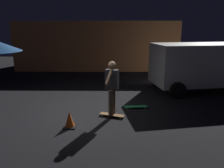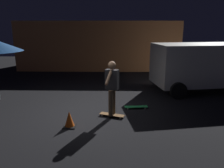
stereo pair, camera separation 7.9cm
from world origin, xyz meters
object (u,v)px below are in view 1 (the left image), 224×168
parked_van (207,64)px  traffic_cone (70,120)px  skateboard_ridden (112,115)px  skateboard_spare (136,107)px  skater (112,84)px

parked_van → traffic_cone: bearing=-143.9°
skateboard_ridden → skateboard_spare: 1.09m
traffic_cone → skateboard_ridden: bearing=32.7°
skater → traffic_cone: 1.62m
skateboard_ridden → skateboard_spare: (0.81, 0.73, 0.00)m
parked_van → skateboard_ridden: size_ratio=6.05×
parked_van → skateboard_ridden: 5.23m
skateboard_spare → traffic_cone: 2.48m
skateboard_ridden → traffic_cone: (-1.17, -0.75, 0.16)m
parked_van → traffic_cone: (-5.25, -3.83, -0.95)m
skateboard_ridden → skater: size_ratio=0.48×
skateboard_ridden → parked_van: bearing=37.0°
traffic_cone → skateboard_spare: bearing=36.8°
parked_van → skateboard_spare: parked_van is taller
skateboard_spare → traffic_cone: (-1.98, -1.48, 0.16)m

